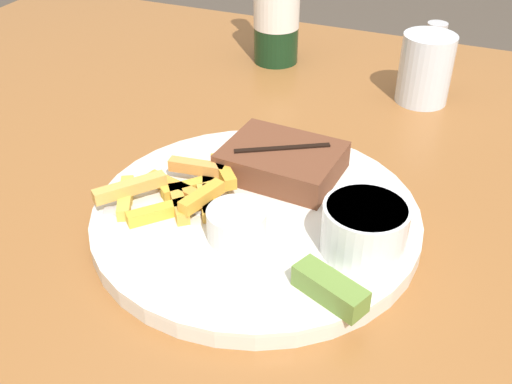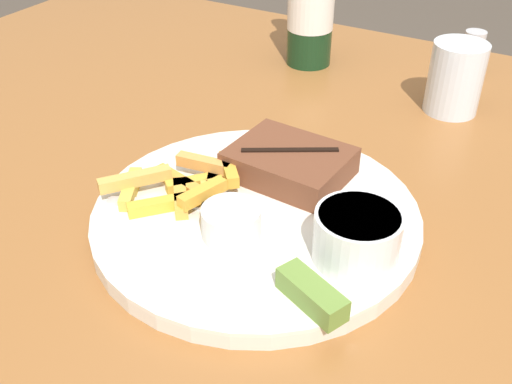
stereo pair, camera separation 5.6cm
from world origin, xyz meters
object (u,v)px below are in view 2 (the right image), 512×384
(steak_portion, at_px, (290,163))
(dipping_sauce_cup, at_px, (235,222))
(fork_utensil, at_px, (170,204))
(beer_bottle, at_px, (311,7))
(dinner_plate, at_px, (256,217))
(salt_shaker, at_px, (472,53))
(pickle_spear, at_px, (312,294))
(drinking_glass, at_px, (455,78))
(coleslaw_cup, at_px, (357,234))

(steak_portion, bearing_deg, dipping_sauce_cup, -88.44)
(fork_utensil, xyz_separation_m, beer_bottle, (-0.05, 0.42, 0.07))
(dipping_sauce_cup, relative_size, fork_utensil, 0.42)
(dinner_plate, bearing_deg, fork_utensil, -154.78)
(dinner_plate, distance_m, salt_shaker, 0.47)
(steak_portion, distance_m, dipping_sauce_cup, 0.11)
(pickle_spear, height_order, salt_shaker, salt_shaker)
(fork_utensil, relative_size, drinking_glass, 1.40)
(coleslaw_cup, distance_m, drinking_glass, 0.35)
(coleslaw_cup, height_order, drinking_glass, drinking_glass)
(dinner_plate, bearing_deg, steak_portion, 89.43)
(steak_portion, bearing_deg, salt_shaker, 76.78)
(coleslaw_cup, xyz_separation_m, drinking_glass, (-0.01, 0.35, 0.00))
(dipping_sauce_cup, distance_m, fork_utensil, 0.08)
(fork_utensil, bearing_deg, dinner_plate, 0.00)
(dinner_plate, xyz_separation_m, pickle_spear, (0.10, -0.09, 0.02))
(coleslaw_cup, xyz_separation_m, pickle_spear, (-0.01, -0.07, -0.02))
(beer_bottle, height_order, salt_shaker, beer_bottle)
(beer_bottle, bearing_deg, dinner_plate, -71.48)
(dipping_sauce_cup, xyz_separation_m, beer_bottle, (-0.13, 0.43, 0.05))
(fork_utensil, distance_m, beer_bottle, 0.43)
(dinner_plate, xyz_separation_m, drinking_glass, (0.10, 0.33, 0.04))
(pickle_spear, distance_m, drinking_glass, 0.42)
(pickle_spear, relative_size, beer_bottle, 0.28)
(fork_utensil, bearing_deg, steak_portion, 28.87)
(dinner_plate, xyz_separation_m, dipping_sauce_cup, (0.00, -0.04, 0.02))
(steak_portion, height_order, salt_shaker, salt_shaker)
(beer_bottle, bearing_deg, coleslaw_cup, -59.60)
(dinner_plate, xyz_separation_m, salt_shaker, (0.09, 0.46, 0.02))
(steak_portion, height_order, drinking_glass, drinking_glass)
(dipping_sauce_cup, height_order, drinking_glass, drinking_glass)
(steak_portion, relative_size, beer_bottle, 0.51)
(pickle_spear, bearing_deg, steak_portion, 122.31)
(pickle_spear, bearing_deg, coleslaw_cup, 82.51)
(dipping_sauce_cup, bearing_deg, drinking_glass, 75.95)
(dipping_sauce_cup, relative_size, pickle_spear, 0.80)
(pickle_spear, distance_m, beer_bottle, 0.53)
(steak_portion, distance_m, salt_shaker, 0.40)
(dinner_plate, distance_m, pickle_spear, 0.13)
(coleslaw_cup, relative_size, drinking_glass, 0.82)
(drinking_glass, bearing_deg, fork_utensil, -115.14)
(coleslaw_cup, relative_size, dipping_sauce_cup, 1.39)
(dinner_plate, bearing_deg, pickle_spear, -41.08)
(dinner_plate, xyz_separation_m, fork_utensil, (-0.07, -0.04, 0.01))
(steak_portion, relative_size, drinking_glass, 1.34)
(steak_portion, distance_m, pickle_spear, 0.18)
(drinking_glass, bearing_deg, coleslaw_cup, -88.50)
(pickle_spear, relative_size, drinking_glass, 0.74)
(pickle_spear, bearing_deg, drinking_glass, 90.04)
(beer_bottle, xyz_separation_m, salt_shaker, (0.22, 0.07, -0.05))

